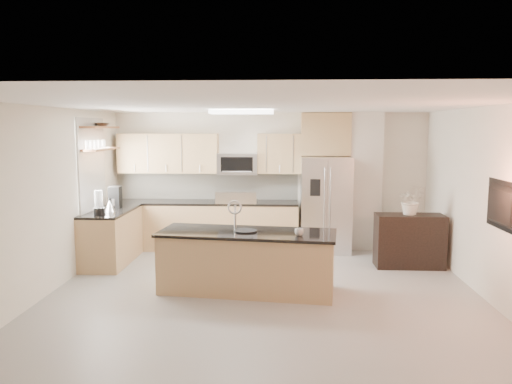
# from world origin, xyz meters

# --- Properties ---
(floor) EXTENTS (6.50, 6.50, 0.00)m
(floor) POSITION_xyz_m (0.00, 0.00, 0.00)
(floor) COLOR gray
(floor) RESTS_ON ground
(ceiling) EXTENTS (6.00, 6.50, 0.02)m
(ceiling) POSITION_xyz_m (0.00, 0.00, 2.60)
(ceiling) COLOR white
(ceiling) RESTS_ON wall_back
(wall_back) EXTENTS (6.00, 0.02, 2.60)m
(wall_back) POSITION_xyz_m (0.00, 3.25, 1.30)
(wall_back) COLOR white
(wall_back) RESTS_ON floor
(wall_front) EXTENTS (6.00, 0.02, 2.60)m
(wall_front) POSITION_xyz_m (0.00, -3.25, 1.30)
(wall_front) COLOR white
(wall_front) RESTS_ON floor
(wall_left) EXTENTS (0.02, 6.50, 2.60)m
(wall_left) POSITION_xyz_m (-3.00, 0.00, 1.30)
(wall_left) COLOR white
(wall_left) RESTS_ON floor
(wall_right) EXTENTS (0.02, 6.50, 2.60)m
(wall_right) POSITION_xyz_m (3.00, 0.00, 1.30)
(wall_right) COLOR white
(wall_right) RESTS_ON floor
(back_counter) EXTENTS (3.55, 0.66, 1.44)m
(back_counter) POSITION_xyz_m (-1.23, 2.93, 0.47)
(back_counter) COLOR tan
(back_counter) RESTS_ON floor
(left_counter) EXTENTS (0.66, 1.50, 0.92)m
(left_counter) POSITION_xyz_m (-2.67, 1.85, 0.46)
(left_counter) COLOR tan
(left_counter) RESTS_ON floor
(range) EXTENTS (0.76, 0.64, 1.14)m
(range) POSITION_xyz_m (-0.60, 2.92, 0.47)
(range) COLOR black
(range) RESTS_ON floor
(upper_cabinets) EXTENTS (3.50, 0.33, 0.75)m
(upper_cabinets) POSITION_xyz_m (-1.30, 3.09, 1.83)
(upper_cabinets) COLOR tan
(upper_cabinets) RESTS_ON wall_back
(microwave) EXTENTS (0.76, 0.40, 0.40)m
(microwave) POSITION_xyz_m (-0.60, 3.04, 1.63)
(microwave) COLOR silver
(microwave) RESTS_ON upper_cabinets
(refrigerator) EXTENTS (0.92, 0.78, 1.78)m
(refrigerator) POSITION_xyz_m (1.06, 2.87, 0.89)
(refrigerator) COLOR silver
(refrigerator) RESTS_ON floor
(partition_column) EXTENTS (0.60, 0.30, 2.60)m
(partition_column) POSITION_xyz_m (1.82, 3.10, 1.30)
(partition_column) COLOR silver
(partition_column) RESTS_ON floor
(window) EXTENTS (0.04, 1.15, 1.65)m
(window) POSITION_xyz_m (-2.98, 1.85, 1.65)
(window) COLOR white
(window) RESTS_ON wall_left
(shelf_lower) EXTENTS (0.30, 1.20, 0.04)m
(shelf_lower) POSITION_xyz_m (-2.85, 1.95, 1.95)
(shelf_lower) COLOR brown
(shelf_lower) RESTS_ON wall_left
(shelf_upper) EXTENTS (0.30, 1.20, 0.04)m
(shelf_upper) POSITION_xyz_m (-2.85, 1.95, 2.32)
(shelf_upper) COLOR brown
(shelf_upper) RESTS_ON wall_left
(ceiling_fixture) EXTENTS (1.00, 0.50, 0.06)m
(ceiling_fixture) POSITION_xyz_m (-0.40, 1.60, 2.56)
(ceiling_fixture) COLOR white
(ceiling_fixture) RESTS_ON ceiling
(island) EXTENTS (2.57, 1.19, 1.28)m
(island) POSITION_xyz_m (-0.24, 0.47, 0.43)
(island) COLOR tan
(island) RESTS_ON floor
(credenza) EXTENTS (1.11, 0.47, 0.89)m
(credenza) POSITION_xyz_m (2.37, 1.84, 0.44)
(credenza) COLOR black
(credenza) RESTS_ON floor
(cup) EXTENTS (0.15, 0.15, 0.10)m
(cup) POSITION_xyz_m (0.48, 0.24, 0.91)
(cup) COLOR silver
(cup) RESTS_ON island
(platter) EXTENTS (0.42, 0.42, 0.02)m
(platter) POSITION_xyz_m (-0.27, 0.47, 0.87)
(platter) COLOR black
(platter) RESTS_ON island
(blender) EXTENTS (0.17, 0.17, 0.40)m
(blender) POSITION_xyz_m (-2.67, 1.32, 1.09)
(blender) COLOR black
(blender) RESTS_ON left_counter
(kettle) EXTENTS (0.18, 0.18, 0.23)m
(kettle) POSITION_xyz_m (-2.62, 1.68, 1.02)
(kettle) COLOR silver
(kettle) RESTS_ON left_counter
(coffee_maker) EXTENTS (0.21, 0.25, 0.37)m
(coffee_maker) POSITION_xyz_m (-2.69, 2.16, 1.09)
(coffee_maker) COLOR black
(coffee_maker) RESTS_ON left_counter
(bowl) EXTENTS (0.37, 0.37, 0.08)m
(bowl) POSITION_xyz_m (-2.85, 2.10, 2.38)
(bowl) COLOR silver
(bowl) RESTS_ON shelf_upper
(flower_vase) EXTENTS (0.68, 0.59, 0.72)m
(flower_vase) POSITION_xyz_m (2.37, 1.83, 1.25)
(flower_vase) COLOR silver
(flower_vase) RESTS_ON credenza
(television) EXTENTS (0.14, 1.08, 0.62)m
(television) POSITION_xyz_m (2.91, -0.20, 1.35)
(television) COLOR black
(television) RESTS_ON wall_right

